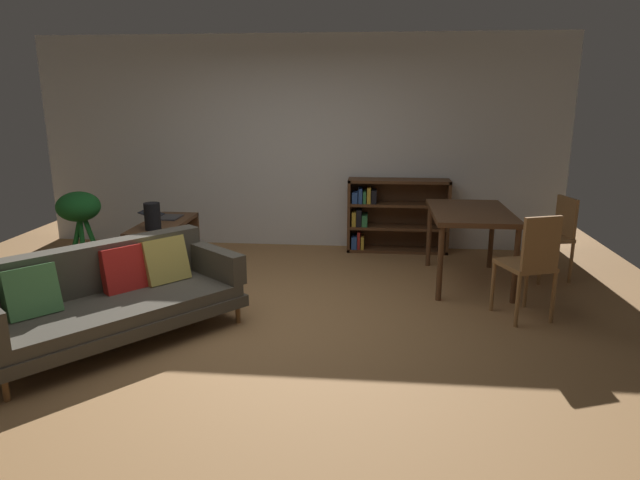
{
  "coord_description": "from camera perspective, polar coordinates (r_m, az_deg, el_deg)",
  "views": [
    {
      "loc": [
        0.98,
        -4.56,
        1.95
      ],
      "look_at": [
        0.52,
        0.28,
        0.69
      ],
      "focal_mm": 31.34,
      "sensor_mm": 36.0,
      "label": 1
    }
  ],
  "objects": [
    {
      "name": "fabric_couch",
      "position": [
        4.88,
        -20.72,
        -5.27
      ],
      "size": [
        1.97,
        2.11,
        0.76
      ],
      "color": "brown",
      "rests_on": "ground_plane"
    },
    {
      "name": "desk_speaker",
      "position": [
        6.11,
        -16.74,
        2.34
      ],
      "size": [
        0.17,
        0.17,
        0.28
      ],
      "color": "black",
      "rests_on": "media_console"
    },
    {
      "name": "open_laptop",
      "position": [
        6.69,
        -15.71,
        2.38
      ],
      "size": [
        0.45,
        0.3,
        0.09
      ],
      "color": "#333338",
      "rests_on": "media_console"
    },
    {
      "name": "dining_chair_far",
      "position": [
        5.22,
        20.7,
        -2.06
      ],
      "size": [
        0.51,
        0.54,
        0.97
      ],
      "color": "olive",
      "rests_on": "ground_plane"
    },
    {
      "name": "potted_floor_plant",
      "position": [
        6.84,
        -23.32,
        2.0
      ],
      "size": [
        0.48,
        0.48,
        0.91
      ],
      "color": "#9E9389",
      "rests_on": "ground_plane"
    },
    {
      "name": "dining_table",
      "position": [
        6.05,
        15.08,
        2.16
      ],
      "size": [
        0.81,
        1.26,
        0.79
      ],
      "color": "#56351E",
      "rests_on": "ground_plane"
    },
    {
      "name": "back_wall_panel",
      "position": [
        7.35,
        -2.22,
        9.84
      ],
      "size": [
        6.8,
        0.1,
        2.7
      ],
      "primitive_type": "cube",
      "color": "silver",
      "rests_on": "ground_plane"
    },
    {
      "name": "dining_chair_near",
      "position": [
        6.54,
        22.88,
        0.66
      ],
      "size": [
        0.47,
        0.48,
        0.9
      ],
      "color": "olive",
      "rests_on": "ground_plane"
    },
    {
      "name": "bookshelf",
      "position": [
        7.23,
        7.34,
        2.58
      ],
      "size": [
        1.28,
        0.33,
        0.93
      ],
      "color": "#56351E",
      "rests_on": "ground_plane"
    },
    {
      "name": "media_console",
      "position": [
        6.52,
        -15.6,
        -0.74
      ],
      "size": [
        0.46,
        1.14,
        0.58
      ],
      "color": "#56351E",
      "rests_on": "ground_plane"
    },
    {
      "name": "ground_plane",
      "position": [
        5.05,
        -6.21,
        -8.26
      ],
      "size": [
        8.16,
        8.16,
        0.0
      ],
      "primitive_type": "plane",
      "color": "#9E7042"
    }
  ]
}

